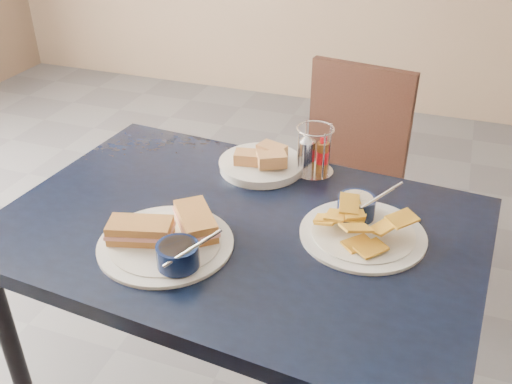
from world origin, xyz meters
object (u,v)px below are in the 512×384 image
(dining_table, at_px, (239,248))
(plantain_plate, at_px, (360,224))
(sandwich_plate, at_px, (169,238))
(bread_basket, at_px, (262,163))
(chair_far, at_px, (344,162))
(condiment_caddy, at_px, (313,154))

(dining_table, xyz_separation_m, plantain_plate, (0.27, 0.07, 0.09))
(sandwich_plate, relative_size, bread_basket, 1.38)
(sandwich_plate, bearing_deg, bread_basket, 79.24)
(plantain_plate, bearing_deg, chair_far, 103.19)
(condiment_caddy, bearing_deg, plantain_plate, -53.08)
(sandwich_plate, xyz_separation_m, condiment_caddy, (0.21, 0.44, 0.03))
(sandwich_plate, bearing_deg, dining_table, 50.56)
(dining_table, relative_size, sandwich_plate, 3.72)
(dining_table, distance_m, sandwich_plate, 0.20)
(dining_table, height_order, plantain_plate, plantain_plate)
(dining_table, xyz_separation_m, chair_far, (0.08, 0.89, -0.20))
(plantain_plate, xyz_separation_m, condiment_caddy, (-0.18, 0.24, 0.04))
(bread_basket, xyz_separation_m, condiment_caddy, (0.13, 0.03, 0.04))
(chair_far, distance_m, sandwich_plate, 1.08)
(dining_table, bearing_deg, chair_far, 84.73)
(condiment_caddy, bearing_deg, bread_basket, -166.25)
(chair_far, bearing_deg, sandwich_plate, -100.69)
(dining_table, bearing_deg, plantain_plate, 13.44)
(sandwich_plate, bearing_deg, chair_far, 79.31)
(bread_basket, bearing_deg, chair_far, 79.35)
(plantain_plate, bearing_deg, dining_table, -166.56)
(dining_table, relative_size, chair_far, 1.40)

